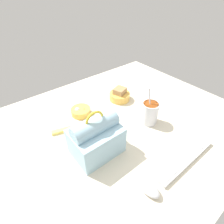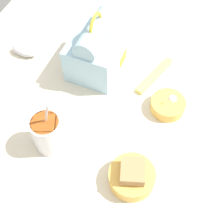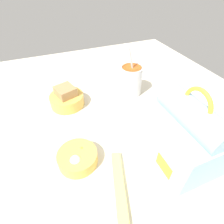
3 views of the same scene
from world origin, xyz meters
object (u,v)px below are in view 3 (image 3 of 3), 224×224
Objects in this scene: bento_bowl_snacks at (78,157)px; soup_cup at (131,80)px; bento_bowl_sandwich at (67,98)px; keyboard at (186,87)px; lunch_bag at (185,134)px; chopstick_case at (119,185)px.

soup_cup is at bearing 131.26° from bento_bowl_snacks.
bento_bowl_sandwich is at bearing -94.35° from soup_cup.
keyboard is 2.71× the size of bento_bowl_sandwich.
lunch_bag is at bearing 35.66° from bento_bowl_sandwich.
bento_bowl_snacks reaches higher than chopstick_case.
lunch_bag is 1.12× the size of soup_cup.
bento_bowl_sandwich is (-8.51, -49.75, 1.93)cm from keyboard.
bento_bowl_sandwich is at bearing -99.71° from keyboard.
soup_cup is 26.18cm from bento_bowl_sandwich.
keyboard is 50.51cm from bento_bowl_sandwich.
lunch_bag reaches higher than bento_bowl_sandwich.
bento_bowl_snacks is at bearing -48.74° from soup_cup.
keyboard is at bearing 74.67° from soup_cup.
soup_cup is (-32.92, 0.86, -2.13)cm from lunch_bag.
soup_cup is 1.09× the size of chopstick_case.
bento_bowl_snacks is at bearing -70.72° from keyboard.
bento_bowl_snacks is (-8.17, -27.35, -6.38)cm from lunch_bag.
chopstick_case is at bearing -81.95° from lunch_bag.
bento_bowl_snacks is (24.75, -28.21, -4.25)cm from soup_cup.
bento_bowl_sandwich is 38.11cm from chopstick_case.
bento_bowl_snacks is at bearing -106.63° from lunch_bag.
soup_cup reaches higher than chopstick_case.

